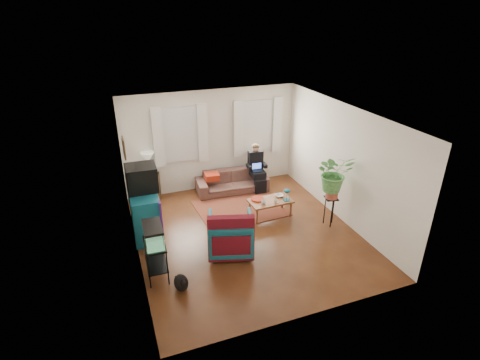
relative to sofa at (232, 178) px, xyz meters
name	(u,v)px	position (x,y,z in m)	size (l,w,h in m)	color
floor	(246,234)	(-0.39, -2.05, -0.36)	(4.50, 5.00, 0.01)	#4F2B14
ceiling	(248,115)	(-0.39, -2.05, 2.24)	(4.50, 5.00, 0.01)	white
wall_back	(212,140)	(-0.39, 0.45, 0.94)	(4.50, 0.01, 2.60)	silver
wall_front	(311,248)	(-0.39, -4.55, 0.94)	(4.50, 0.01, 2.60)	silver
wall_left	(131,197)	(-2.64, -2.05, 0.94)	(0.01, 5.00, 2.60)	silver
wall_right	(343,164)	(1.86, -2.05, 0.94)	(0.01, 5.00, 2.60)	silver
window_left	(180,135)	(-1.19, 0.43, 1.19)	(1.08, 0.04, 1.38)	white
window_right	(257,126)	(0.86, 0.43, 1.19)	(1.08, 0.04, 1.38)	white
curtains_left	(181,136)	(-1.19, 0.35, 1.19)	(1.36, 0.06, 1.50)	white
curtains_right	(258,127)	(0.86, 0.35, 1.19)	(1.36, 0.06, 1.50)	white
picture_frame	(124,148)	(-2.61, -1.20, 1.59)	(0.04, 0.32, 0.40)	#3D2616
area_rug	(240,208)	(-0.14, -0.96, -0.35)	(2.00, 1.60, 0.01)	brown
sofa	(232,178)	(0.00, 0.00, 0.00)	(1.84, 0.73, 0.72)	brown
seated_person	(256,169)	(0.66, -0.04, 0.19)	(0.46, 0.57, 1.10)	black
side_table	(151,186)	(-2.04, 0.34, -0.04)	(0.44, 0.44, 0.65)	#422E19
table_lamp	(148,164)	(-2.04, 0.34, 0.56)	(0.33, 0.33, 0.59)	white
dresser	(145,213)	(-2.38, -1.30, 0.14)	(0.55, 1.11, 1.00)	#126D6F
crt_tv	(141,178)	(-2.36, -1.19, 0.90)	(0.61, 0.55, 0.53)	black
aquarium_stand	(156,260)	(-2.39, -2.78, -0.01)	(0.35, 0.63, 0.71)	black
aquarium	(153,235)	(-2.39, -2.78, 0.53)	(0.32, 0.58, 0.37)	#7FD899
black_cat	(181,281)	(-2.06, -3.25, -0.20)	(0.24, 0.37, 0.32)	black
armchair	(230,232)	(-0.91, -2.50, 0.07)	(0.84, 0.79, 0.86)	navy
serape_throw	(231,234)	(-1.00, -2.82, 0.25)	(0.86, 0.20, 0.71)	#9E0A0A
coffee_table	(270,208)	(0.40, -1.52, -0.16)	(0.98, 0.53, 0.40)	brown
cup_a	(263,202)	(0.18, -1.62, 0.09)	(0.11, 0.11, 0.09)	white
cup_b	(276,201)	(0.45, -1.68, 0.08)	(0.09, 0.09, 0.08)	beige
bowl	(279,196)	(0.67, -1.42, 0.07)	(0.19, 0.19, 0.05)	white
snack_tray	(258,199)	(0.13, -1.39, 0.06)	(0.30, 0.30, 0.04)	#B21414
birdcage	(287,195)	(0.74, -1.64, 0.19)	(0.16, 0.16, 0.28)	#115B6B
plant_stand	(330,211)	(1.47, -2.32, -0.03)	(0.28, 0.28, 0.67)	black
potted_plant	(334,178)	(1.47, -2.32, 0.77)	(0.76, 0.66, 0.84)	#599947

